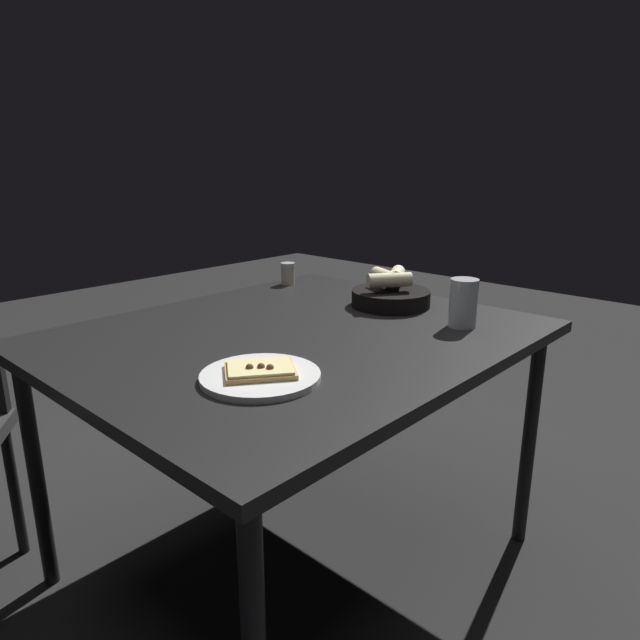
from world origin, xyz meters
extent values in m
plane|color=#252525|center=(0.00, 0.00, 0.00)|extent=(8.00, 8.00, 0.00)
cube|color=black|center=(0.00, 0.00, 0.69)|extent=(1.00, 1.19, 0.03)
cylinder|color=black|center=(-0.44, -0.54, 0.34)|extent=(0.04, 0.04, 0.68)
cylinder|color=black|center=(0.44, -0.54, 0.34)|extent=(0.04, 0.04, 0.68)
cylinder|color=black|center=(0.44, 0.54, 0.34)|extent=(0.04, 0.04, 0.68)
cylinder|color=white|center=(-0.19, 0.29, 0.71)|extent=(0.25, 0.25, 0.01)
cube|color=tan|center=(-0.19, 0.29, 0.73)|extent=(0.17, 0.18, 0.01)
cube|color=beige|center=(-0.19, 0.29, 0.73)|extent=(0.16, 0.17, 0.01)
sphere|color=brown|center=(-0.18, 0.31, 0.74)|extent=(0.02, 0.02, 0.02)
sphere|color=brown|center=(-0.20, 0.29, 0.74)|extent=(0.02, 0.02, 0.02)
sphere|color=brown|center=(-0.21, 0.28, 0.74)|extent=(0.02, 0.02, 0.02)
cylinder|color=black|center=(-0.03, -0.39, 0.73)|extent=(0.24, 0.24, 0.05)
cylinder|color=beige|center=(0.00, -0.39, 0.80)|extent=(0.12, 0.08, 0.04)
cylinder|color=beige|center=(-0.04, -0.36, 0.79)|extent=(0.11, 0.13, 0.04)
cylinder|color=beige|center=(-0.02, -0.43, 0.80)|extent=(0.09, 0.11, 0.04)
cylinder|color=#A91414|center=(0.03, -0.40, 0.73)|extent=(0.06, 0.06, 0.03)
cylinder|color=silver|center=(-0.30, -0.34, 0.77)|extent=(0.07, 0.07, 0.13)
cylinder|color=orange|center=(-0.30, -0.34, 0.76)|extent=(0.07, 0.07, 0.10)
cylinder|color=#BFB299|center=(0.43, -0.39, 0.74)|extent=(0.05, 0.05, 0.06)
cylinder|color=maroon|center=(0.43, -0.39, 0.72)|extent=(0.04, 0.04, 0.03)
cylinder|color=#B7B7BC|center=(0.43, -0.39, 0.78)|extent=(0.05, 0.05, 0.01)
cylinder|color=black|center=(0.63, 0.54, 0.21)|extent=(0.03, 0.03, 0.42)
camera|label=1|loc=(-1.01, 1.00, 1.14)|focal=31.74mm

